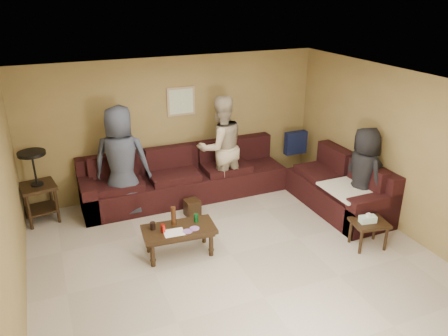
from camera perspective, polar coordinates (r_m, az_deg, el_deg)
name	(u,v)px	position (r m, az deg, el deg)	size (l,w,h in m)	color
room	(232,147)	(5.72, 1.02, 2.73)	(5.60, 5.50, 2.50)	#B3A697
sectional_sofa	(238,185)	(7.82, 1.90, -2.20)	(4.65, 2.90, 0.97)	black
coffee_table	(179,232)	(6.34, -5.94, -8.26)	(1.07, 0.60, 0.71)	black
end_table_left	(37,185)	(7.67, -23.20, -2.11)	(0.61, 0.61, 1.22)	black
side_table_right	(369,225)	(6.82, 18.40, -7.04)	(0.57, 0.50, 0.56)	black
waste_bin	(192,208)	(7.44, -4.18, -5.20)	(0.24, 0.24, 0.29)	black
wall_art	(181,101)	(7.97, -5.63, 8.66)	(0.52, 0.04, 0.52)	tan
person_left	(122,162)	(7.38, -13.22, 0.81)	(0.92, 0.60, 1.88)	#323746
person_middle	(221,147)	(7.85, -0.41, 2.74)	(0.91, 0.71, 1.88)	tan
person_right	(363,175)	(7.40, 17.69, -0.84)	(0.78, 0.51, 1.59)	black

